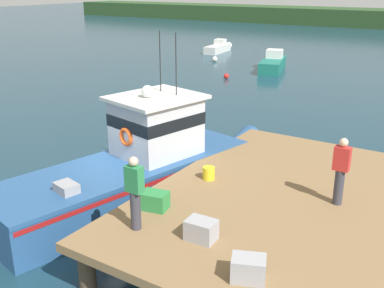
{
  "coord_description": "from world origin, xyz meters",
  "views": [
    {
      "loc": [
        8.44,
        -9.81,
        6.15
      ],
      "look_at": [
        1.2,
        1.54,
        1.4
      ],
      "focal_mm": 43.17,
      "sensor_mm": 36.0,
      "label": 1
    }
  ],
  "objects_px": {
    "crate_single_by_cleat": "(155,201)",
    "mooring_buoy_inshore": "(226,76)",
    "bait_bucket": "(209,173)",
    "moored_boat_outer_mooring": "(219,48)",
    "mooring_buoy_outer": "(215,59)",
    "deckhand_further_back": "(341,170)",
    "main_fishing_boat": "(141,165)",
    "moored_boat_off_the_point": "(273,63)",
    "deckhand_by_the_boat": "(135,192)",
    "crate_single_far": "(248,269)",
    "crate_stack_near_edge": "(201,230)"
  },
  "relations": [
    {
      "from": "moored_boat_outer_mooring",
      "to": "mooring_buoy_outer",
      "type": "height_order",
      "value": "moored_boat_outer_mooring"
    },
    {
      "from": "crate_stack_near_edge",
      "to": "deckhand_further_back",
      "type": "distance_m",
      "value": 3.67
    },
    {
      "from": "crate_stack_near_edge",
      "to": "moored_boat_off_the_point",
      "type": "xyz_separation_m",
      "value": [
        -8.97,
        24.86,
        -0.93
      ]
    },
    {
      "from": "crate_single_far",
      "to": "moored_boat_off_the_point",
      "type": "xyz_separation_m",
      "value": [
        -10.36,
        25.55,
        -0.93
      ]
    },
    {
      "from": "crate_single_far",
      "to": "moored_boat_outer_mooring",
      "type": "bearing_deg",
      "value": 120.17
    },
    {
      "from": "crate_single_far",
      "to": "crate_stack_near_edge",
      "type": "distance_m",
      "value": 1.55
    },
    {
      "from": "crate_single_by_cleat",
      "to": "deckhand_by_the_boat",
      "type": "distance_m",
      "value": 1.17
    },
    {
      "from": "crate_single_by_cleat",
      "to": "moored_boat_off_the_point",
      "type": "xyz_separation_m",
      "value": [
        -7.36,
        24.28,
        -0.91
      ]
    },
    {
      "from": "crate_single_far",
      "to": "bait_bucket",
      "type": "bearing_deg",
      "value": 129.63
    },
    {
      "from": "crate_single_far",
      "to": "crate_single_by_cleat",
      "type": "distance_m",
      "value": 3.26
    },
    {
      "from": "crate_single_by_cleat",
      "to": "deckhand_by_the_boat",
      "type": "height_order",
      "value": "deckhand_by_the_boat"
    },
    {
      "from": "crate_single_far",
      "to": "bait_bucket",
      "type": "xyz_separation_m",
      "value": [
        -2.81,
        3.39,
        -0.05
      ]
    },
    {
      "from": "main_fishing_boat",
      "to": "bait_bucket",
      "type": "height_order",
      "value": "main_fishing_boat"
    },
    {
      "from": "crate_stack_near_edge",
      "to": "deckhand_by_the_boat",
      "type": "relative_size",
      "value": 0.37
    },
    {
      "from": "crate_single_far",
      "to": "crate_single_by_cleat",
      "type": "relative_size",
      "value": 1.0
    },
    {
      "from": "crate_stack_near_edge",
      "to": "moored_boat_off_the_point",
      "type": "bearing_deg",
      "value": 109.84
    },
    {
      "from": "deckhand_further_back",
      "to": "moored_boat_outer_mooring",
      "type": "bearing_deg",
      "value": 124.16
    },
    {
      "from": "main_fishing_boat",
      "to": "moored_boat_outer_mooring",
      "type": "distance_m",
      "value": 30.6
    },
    {
      "from": "crate_single_by_cleat",
      "to": "bait_bucket",
      "type": "bearing_deg",
      "value": 84.95
    },
    {
      "from": "crate_stack_near_edge",
      "to": "deckhand_by_the_boat",
      "type": "distance_m",
      "value": 1.57
    },
    {
      "from": "main_fishing_boat",
      "to": "moored_boat_off_the_point",
      "type": "xyz_separation_m",
      "value": [
        -5.11,
        21.97,
        -0.52
      ]
    },
    {
      "from": "moored_boat_outer_mooring",
      "to": "deckhand_by_the_boat",
      "type": "bearing_deg",
      "value": -63.54
    },
    {
      "from": "mooring_buoy_inshore",
      "to": "deckhand_further_back",
      "type": "bearing_deg",
      "value": -54.38
    },
    {
      "from": "deckhand_further_back",
      "to": "mooring_buoy_inshore",
      "type": "relative_size",
      "value": 4.67
    },
    {
      "from": "deckhand_further_back",
      "to": "moored_boat_off_the_point",
      "type": "bearing_deg",
      "value": 116.47
    },
    {
      "from": "moored_boat_off_the_point",
      "to": "mooring_buoy_outer",
      "type": "relative_size",
      "value": 12.85
    },
    {
      "from": "main_fishing_boat",
      "to": "mooring_buoy_inshore",
      "type": "relative_size",
      "value": 28.53
    },
    {
      "from": "deckhand_further_back",
      "to": "moored_boat_outer_mooring",
      "type": "relative_size",
      "value": 0.36
    },
    {
      "from": "moored_boat_outer_mooring",
      "to": "mooring_buoy_outer",
      "type": "bearing_deg",
      "value": -63.95
    },
    {
      "from": "moored_boat_off_the_point",
      "to": "moored_boat_outer_mooring",
      "type": "distance_m",
      "value": 9.72
    },
    {
      "from": "crate_stack_near_edge",
      "to": "moored_boat_outer_mooring",
      "type": "height_order",
      "value": "crate_stack_near_edge"
    },
    {
      "from": "moored_boat_off_the_point",
      "to": "moored_boat_outer_mooring",
      "type": "xyz_separation_m",
      "value": [
        -7.84,
        5.75,
        -0.1
      ]
    },
    {
      "from": "main_fishing_boat",
      "to": "crate_single_far",
      "type": "height_order",
      "value": "main_fishing_boat"
    },
    {
      "from": "bait_bucket",
      "to": "moored_boat_outer_mooring",
      "type": "relative_size",
      "value": 0.07
    },
    {
      "from": "crate_single_far",
      "to": "crate_stack_near_edge",
      "type": "xyz_separation_m",
      "value": [
        -1.39,
        0.69,
        -0.0
      ]
    },
    {
      "from": "bait_bucket",
      "to": "deckhand_further_back",
      "type": "height_order",
      "value": "deckhand_further_back"
    },
    {
      "from": "crate_single_far",
      "to": "moored_boat_outer_mooring",
      "type": "distance_m",
      "value": 36.22
    },
    {
      "from": "crate_stack_near_edge",
      "to": "moored_boat_outer_mooring",
      "type": "relative_size",
      "value": 0.13
    },
    {
      "from": "moored_boat_outer_mooring",
      "to": "mooring_buoy_inshore",
      "type": "height_order",
      "value": "moored_boat_outer_mooring"
    },
    {
      "from": "bait_bucket",
      "to": "mooring_buoy_inshore",
      "type": "bearing_deg",
      "value": 117.05
    },
    {
      "from": "main_fishing_boat",
      "to": "mooring_buoy_inshore",
      "type": "distance_m",
      "value": 18.32
    },
    {
      "from": "main_fishing_boat",
      "to": "mooring_buoy_outer",
      "type": "height_order",
      "value": "main_fishing_boat"
    },
    {
      "from": "crate_single_by_cleat",
      "to": "mooring_buoy_inshore",
      "type": "bearing_deg",
      "value": 114.0
    },
    {
      "from": "mooring_buoy_outer",
      "to": "mooring_buoy_inshore",
      "type": "height_order",
      "value": "mooring_buoy_outer"
    },
    {
      "from": "main_fishing_boat",
      "to": "crate_stack_near_edge",
      "type": "bearing_deg",
      "value": -36.83
    },
    {
      "from": "mooring_buoy_outer",
      "to": "main_fishing_boat",
      "type": "bearing_deg",
      "value": -65.19
    },
    {
      "from": "crate_single_by_cleat",
      "to": "deckhand_further_back",
      "type": "relative_size",
      "value": 0.37
    },
    {
      "from": "main_fishing_boat",
      "to": "deckhand_further_back",
      "type": "xyz_separation_m",
      "value": [
        5.73,
        0.2,
        1.05
      ]
    },
    {
      "from": "bait_bucket",
      "to": "mooring_buoy_outer",
      "type": "bearing_deg",
      "value": 119.47
    },
    {
      "from": "crate_single_far",
      "to": "mooring_buoy_outer",
      "type": "xyz_separation_m",
      "value": [
        -15.74,
        26.28,
        -1.2
      ]
    }
  ]
}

